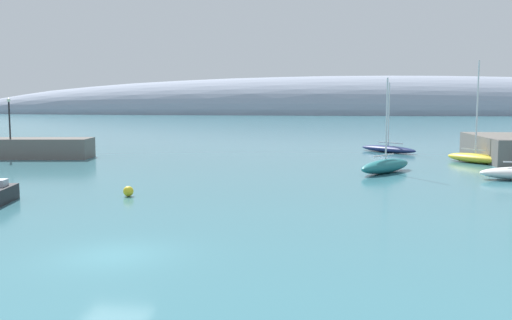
# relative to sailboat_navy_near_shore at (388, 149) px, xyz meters

# --- Properties ---
(water) EXTENTS (600.00, 600.00, 0.00)m
(water) POSITION_rel_sailboat_navy_near_shore_xyz_m (-15.19, -44.54, -0.43)
(water) COLOR #38727F
(water) RESTS_ON ground
(distant_ridge) EXTENTS (388.27, 54.38, 34.46)m
(distant_ridge) POSITION_rel_sailboat_navy_near_shore_xyz_m (13.64, 192.36, -0.43)
(distant_ridge) COLOR #8E99AD
(distant_ridge) RESTS_ON ground
(sailboat_navy_near_shore) EXTENTS (6.49, 6.63, 7.87)m
(sailboat_navy_near_shore) POSITION_rel_sailboat_navy_near_shore_xyz_m (0.00, 0.00, 0.00)
(sailboat_navy_near_shore) COLOR navy
(sailboat_navy_near_shore) RESTS_ON water
(sailboat_teal_mid_mooring) EXTENTS (5.36, 6.68, 7.63)m
(sailboat_teal_mid_mooring) POSITION_rel_sailboat_navy_near_shore_xyz_m (-2.33, -18.49, 0.15)
(sailboat_teal_mid_mooring) COLOR #1E6B70
(sailboat_teal_mid_mooring) RESTS_ON water
(sailboat_yellow_outer_mooring) EXTENTS (5.22, 5.88, 9.53)m
(sailboat_yellow_outer_mooring) POSITION_rel_sailboat_navy_near_shore_xyz_m (6.87, -10.10, 0.10)
(sailboat_yellow_outer_mooring) COLOR yellow
(sailboat_yellow_outer_mooring) RESTS_ON water
(mooring_buoy_yellow) EXTENTS (0.63, 0.63, 0.63)m
(mooring_buoy_yellow) POSITION_rel_sailboat_navy_near_shore_xyz_m (-19.15, -31.85, -0.12)
(mooring_buoy_yellow) COLOR yellow
(mooring_buoy_yellow) RESTS_ON water
(harbor_lamp_post) EXTENTS (0.36, 0.36, 4.04)m
(harbor_lamp_post) POSITION_rel_sailboat_navy_near_shore_xyz_m (-38.37, -12.01, 4.10)
(harbor_lamp_post) COLOR black
(harbor_lamp_post) RESTS_ON breakwater_rocks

